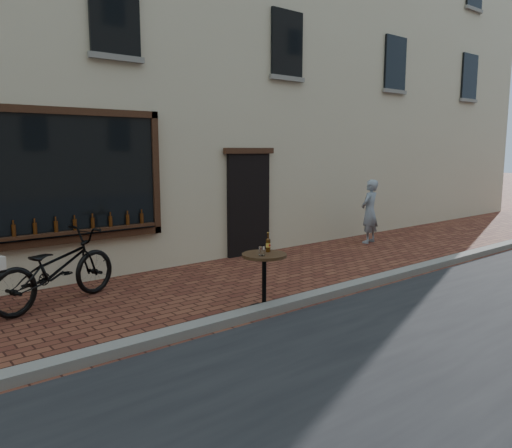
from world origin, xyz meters
TOP-DOWN VIEW (x-y plane):
  - ground at (0.00, 0.00)m, footprint 90.00×90.00m
  - kerb at (0.00, 0.20)m, footprint 90.00×0.25m
  - shop_building at (0.00, 6.50)m, footprint 28.00×6.20m
  - cargo_bicycle at (-2.56, 2.48)m, footprint 2.50×1.44m
  - bistro_table at (-0.30, 0.35)m, footprint 0.64×0.64m
  - pedestrian at (5.07, 2.67)m, footprint 0.64×0.49m

SIDE VIEW (x-z plane):
  - ground at x=0.00m, z-range 0.00..0.00m
  - kerb at x=0.00m, z-range 0.00..0.12m
  - cargo_bicycle at x=-2.56m, z-range -0.03..1.15m
  - bistro_table at x=-0.30m, z-range 0.04..1.14m
  - pedestrian at x=5.07m, z-range 0.00..1.56m
  - shop_building at x=0.00m, z-range 0.00..10.00m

